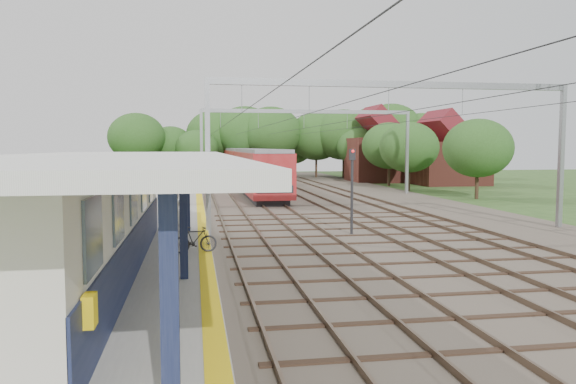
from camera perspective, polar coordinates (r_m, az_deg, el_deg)
ground at (r=11.88m, az=19.99°, el=-15.43°), size 160.00×160.00×0.00m
ballast_bed at (r=41.02m, az=4.06°, el=-0.94°), size 18.00×90.00×0.10m
platform at (r=24.07m, az=-13.98°, el=-4.70°), size 5.00×52.00×0.35m
yellow_stripe at (r=23.97m, az=-8.61°, el=-4.22°), size 0.45×52.00×0.01m
station_building at (r=17.12m, az=-20.53°, el=-2.29°), size 3.41×18.00×3.40m
canopy at (r=15.84m, az=-17.45°, el=3.06°), size 6.40×20.00×3.44m
rail_tracks at (r=40.49m, az=0.62°, el=-0.82°), size 11.80×88.00×0.15m
catenary_system at (r=36.13m, az=4.92°, el=6.98°), size 17.22×88.00×7.00m
tree_band at (r=67.47m, az=-1.48°, el=5.39°), size 31.72×30.88×8.82m
house_near at (r=61.71m, az=16.05°, el=3.49°), size 7.00×6.12×7.89m
house_far at (r=65.36m, az=9.80°, el=3.87°), size 8.00×6.12×8.66m
person at (r=24.86m, az=-11.35°, el=-1.99°), size 0.68×0.52×1.68m
bicycle at (r=19.70m, az=-9.44°, el=-4.80°), size 1.59×0.72×0.93m
train at (r=53.37m, az=-4.03°, el=2.54°), size 2.84×35.34×3.73m
signal_post at (r=25.17m, az=6.52°, el=0.84°), size 0.28×0.26×3.91m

